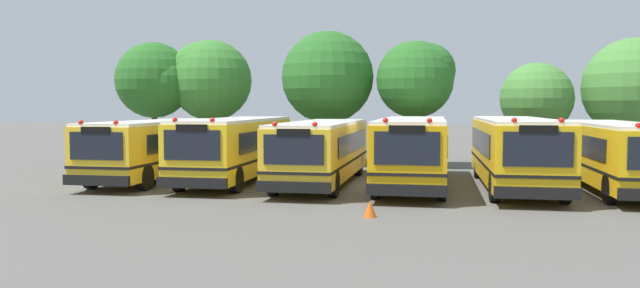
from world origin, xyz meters
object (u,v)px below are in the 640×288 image
object	(u,v)px
tree_2	(327,76)
tree_3	(418,77)
school_bus_4	(515,150)
school_bus_5	(615,153)
traffic_cone	(370,209)
tree_4	(538,97)
tree_5	(633,86)
school_bus_3	(413,149)
tree_0	(156,81)
school_bus_2	(322,150)
school_bus_0	(157,147)
tree_1	(208,78)
school_bus_1	(236,147)

from	to	relation	value
tree_2	tree_3	size ratio (longest dim) A/B	1.10
school_bus_4	tree_3	xyz separation A→B (m)	(-3.69, 7.65, 3.12)
school_bus_5	traffic_cone	bearing A→B (deg)	40.64
tree_4	tree_5	world-z (taller)	tree_5
school_bus_3	tree_0	world-z (taller)	tree_0
school_bus_2	tree_0	distance (m)	13.93
school_bus_5	traffic_cone	xyz separation A→B (m)	(-8.53, -6.96, -1.15)
school_bus_0	traffic_cone	world-z (taller)	school_bus_0
tree_5	school_bus_5	bearing A→B (deg)	-110.82
school_bus_3	tree_1	distance (m)	14.98
school_bus_1	school_bus_3	world-z (taller)	school_bus_3
school_bus_3	school_bus_5	world-z (taller)	school_bus_3
tree_4	tree_3	bearing A→B (deg)	-165.78
school_bus_0	tree_1	distance (m)	9.22
school_bus_2	tree_2	bearing A→B (deg)	-81.21
school_bus_5	tree_1	world-z (taller)	tree_1
school_bus_3	tree_2	xyz separation A→B (m)	(-4.65, 8.14, 3.26)
school_bus_4	tree_1	size ratio (longest dim) A/B	1.48
school_bus_3	tree_1	bearing A→B (deg)	-36.24
school_bus_1	tree_2	distance (m)	8.97
school_bus_4	tree_5	bearing A→B (deg)	-127.25
tree_1	tree_2	xyz separation A→B (m)	(6.93, -0.78, 0.02)
tree_3	tree_1	bearing A→B (deg)	173.25
school_bus_2	tree_5	xyz separation A→B (m)	(14.43, 8.91, 2.77)
school_bus_2	traffic_cone	distance (m)	7.50
tree_2	tree_0	bearing A→B (deg)	179.49
tree_4	tree_0	bearing A→B (deg)	-177.61
tree_2	tree_3	world-z (taller)	tree_2
school_bus_0	tree_0	xyz separation A→B (m)	(-3.59, 7.89, 3.12)
school_bus_0	tree_4	xyz separation A→B (m)	(17.09, 8.75, 2.20)
tree_0	tree_2	xyz separation A→B (m)	(9.74, -0.09, 0.20)
tree_1	tree_2	size ratio (longest dim) A/B	0.96
school_bus_2	school_bus_4	world-z (taller)	school_bus_4
school_bus_2	tree_2	distance (m)	8.86
tree_3	tree_4	bearing A→B (deg)	14.22
tree_3	tree_5	xyz separation A→B (m)	(10.70, 1.37, -0.43)
tree_3	tree_0	bearing A→B (deg)	177.27
school_bus_1	school_bus_4	distance (m)	11.12
tree_1	tree_5	world-z (taller)	tree_1
tree_0	traffic_cone	bearing A→B (deg)	-48.81
school_bus_0	school_bus_1	size ratio (longest dim) A/B	1.01
school_bus_1	traffic_cone	world-z (taller)	school_bus_1
school_bus_0	tree_5	xyz separation A→B (m)	(21.64, 8.56, 2.76)
school_bus_4	traffic_cone	xyz separation A→B (m)	(-4.91, -6.86, -1.22)
school_bus_0	school_bus_4	world-z (taller)	school_bus_4
school_bus_1	school_bus_2	size ratio (longest dim) A/B	0.95
tree_1	tree_5	xyz separation A→B (m)	(22.42, -0.01, -0.54)
school_bus_0	tree_2	world-z (taller)	tree_2
school_bus_3	tree_0	bearing A→B (deg)	-28.40
school_bus_3	tree_4	distance (m)	11.25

